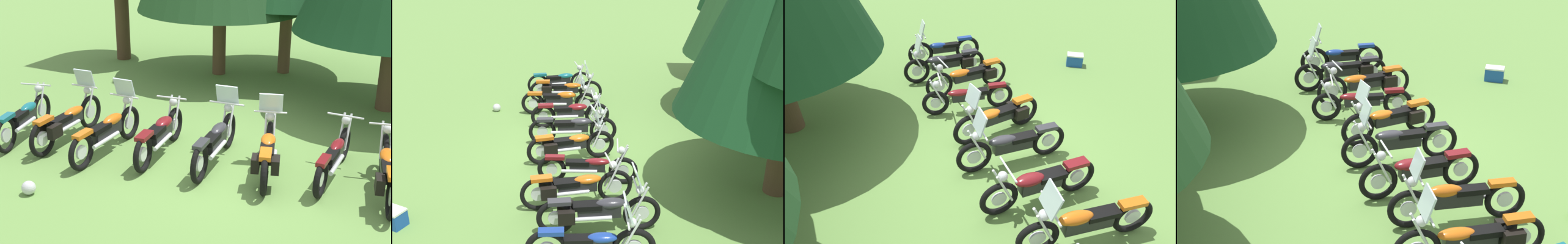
{
  "view_description": "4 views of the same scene",
  "coord_description": "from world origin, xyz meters",
  "views": [
    {
      "loc": [
        3.87,
        -8.57,
        4.65
      ],
      "look_at": [
        -0.92,
        -0.04,
        0.77
      ],
      "focal_mm": 50.73,
      "sensor_mm": 36.0,
      "label": 1
    },
    {
      "loc": [
        11.46,
        1.15,
        5.63
      ],
      "look_at": [
        -0.47,
        0.35,
        0.64
      ],
      "focal_mm": 44.86,
      "sensor_mm": 36.0,
      "label": 2
    },
    {
      "loc": [
        -5.73,
        1.68,
        4.86
      ],
      "look_at": [
        -0.09,
        0.53,
        0.83
      ],
      "focal_mm": 32.14,
      "sensor_mm": 36.0,
      "label": 3
    },
    {
      "loc": [
        -10.4,
        1.65,
        5.75
      ],
      "look_at": [
        -0.2,
        0.46,
        0.78
      ],
      "focal_mm": 53.54,
      "sensor_mm": 36.0,
      "label": 4
    }
  ],
  "objects": [
    {
      "name": "motorcycle_3",
      "position": [
        -1.61,
        -0.22,
        0.45
      ],
      "size": [
        0.69,
        2.27,
        1.01
      ],
      "rotation": [
        0.0,
        0.0,
        1.74
      ],
      "color": "black",
      "rests_on": "ground_plane"
    },
    {
      "name": "motorcycle_5",
      "position": [
        0.57,
        -0.02,
        0.47
      ],
      "size": [
        0.95,
        2.14,
        1.38
      ],
      "rotation": [
        0.0,
        0.0,
        1.9
      ],
      "color": "black",
      "rests_on": "ground_plane"
    },
    {
      "name": "motorcycle_8",
      "position": [
        3.52,
        0.81,
        0.48
      ],
      "size": [
        0.79,
        2.39,
        1.38
      ],
      "rotation": [
        0.0,
        0.0,
        1.74
      ],
      "color": "black",
      "rests_on": "ground_plane"
    },
    {
      "name": "motorcycle_4",
      "position": [
        -0.49,
        -0.02,
        0.48
      ],
      "size": [
        0.71,
        2.36,
        1.38
      ],
      "rotation": [
        0.0,
        0.0,
        1.71
      ],
      "color": "black",
      "rests_on": "ground_plane"
    },
    {
      "name": "picnic_cooler",
      "position": [
        3.58,
        -3.23,
        0.18
      ],
      "size": [
        0.51,
        0.59,
        0.37
      ],
      "color": "#19479E",
      "rests_on": "ground_plane"
    },
    {
      "name": "motorcycle_9",
      "position": [
        4.57,
        0.76,
        0.47
      ],
      "size": [
        0.76,
        2.27,
        1.4
      ],
      "rotation": [
        0.0,
        0.0,
        1.67
      ],
      "color": "black",
      "rests_on": "ground_plane"
    },
    {
      "name": "motorcycle_6",
      "position": [
        1.64,
        0.5,
        0.41
      ],
      "size": [
        0.68,
        2.3,
        0.99
      ],
      "rotation": [
        0.0,
        0.0,
        1.6
      ],
      "color": "black",
      "rests_on": "ground_plane"
    },
    {
      "name": "ground_plane",
      "position": [
        0.0,
        0.0,
        0.0
      ],
      "size": [
        80.0,
        80.0,
        0.0
      ],
      "primitive_type": "plane",
      "color": "#608C42"
    },
    {
      "name": "motorcycle_2",
      "position": [
        -2.58,
        -0.63,
        0.47
      ],
      "size": [
        0.68,
        2.36,
        1.36
      ],
      "rotation": [
        0.0,
        0.0,
        1.63
      ],
      "color": "black",
      "rests_on": "ground_plane"
    },
    {
      "name": "motorcycle_7",
      "position": [
        2.63,
        0.29,
        0.47
      ],
      "size": [
        0.96,
        2.33,
        1.03
      ],
      "rotation": [
        0.0,
        0.0,
        1.84
      ],
      "color": "black",
      "rests_on": "ground_plane"
    }
  ]
}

